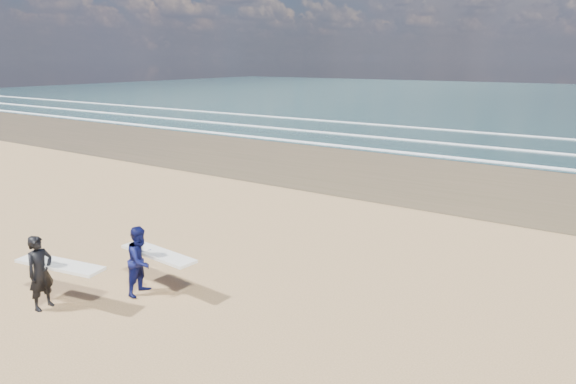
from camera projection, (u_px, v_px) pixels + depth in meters
The scene contains 2 objects.
surfer_near at pixel (44, 271), 11.30m from camera, with size 2.26×1.14×1.70m.
surfer_far at pixel (143, 260), 12.04m from camera, with size 2.23×1.14×1.66m.
Camera 1 is at (9.57, -5.68, 5.42)m, focal length 32.00 mm.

